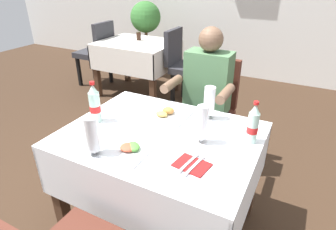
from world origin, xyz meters
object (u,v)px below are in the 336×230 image
beer_glass_left (92,136)px  potted_plant_corner (146,29)px  cola_bottle_secondary (95,104)px  background_chair_right (184,63)px  background_dining_table (137,55)px  plate_far_diner (168,114)px  seated_diner_far (205,97)px  background_chair_left (97,50)px  napkin_cutlery_set (192,165)px  background_table_tumbler (139,36)px  plate_near_camera (129,149)px  beer_glass_middle (209,103)px  beer_glass_right (202,124)px  cola_bottle_primary (253,125)px  chair_far_diner_seat (207,109)px  main_dining_table (161,156)px

beer_glass_left → potted_plant_corner: bearing=117.0°
cola_bottle_secondary → background_chair_right: 2.09m
background_dining_table → potted_plant_corner: (-0.32, 0.76, 0.20)m
plate_far_diner → seated_diner_far: bearing=81.8°
seated_diner_far → background_chair_left: 2.53m
napkin_cutlery_set → background_table_tumbler: bearing=128.0°
plate_near_camera → beer_glass_left: bearing=-142.4°
plate_near_camera → beer_glass_middle: size_ratio=1.04×
plate_far_diner → background_table_tumbler: bearing=127.5°
background_dining_table → beer_glass_right: bearing=-48.8°
cola_bottle_primary → potted_plant_corner: size_ratio=0.21×
potted_plant_corner → cola_bottle_secondary: bearing=-64.5°
chair_far_diner_seat → background_dining_table: bearing=142.0°
plate_near_camera → background_chair_left: (-2.13, 2.23, -0.21)m
background_dining_table → background_chair_right: background_chair_right is taller
beer_glass_middle → beer_glass_right: (0.07, -0.30, 0.00)m
chair_far_diner_seat → beer_glass_left: bearing=-99.7°
seated_diner_far → background_chair_right: bearing=121.0°
main_dining_table → background_table_tumbler: background_table_tumbler is taller
cola_bottle_primary → background_chair_left: size_ratio=0.26×
napkin_cutlery_set → potted_plant_corner: (-2.08, 2.96, 0.01)m
seated_diner_far → background_chair_left: bearing=150.3°
beer_glass_middle → background_chair_left: bearing=144.9°
plate_far_diner → cola_bottle_primary: cola_bottle_primary is taller
beer_glass_right → plate_near_camera: bearing=-140.0°
chair_far_diner_seat → beer_glass_middle: (0.19, -0.53, 0.31)m
beer_glass_right → cola_bottle_secondary: size_ratio=0.85×
plate_far_diner → cola_bottle_secondary: (-0.38, -0.28, 0.10)m
plate_near_camera → cola_bottle_primary: bearing=35.4°
plate_far_diner → beer_glass_middle: bearing=19.9°
plate_far_diner → background_chair_right: background_chair_right is taller
cola_bottle_primary → plate_near_camera: bearing=-144.6°
beer_glass_middle → background_table_tumbler: (-1.68, 1.77, -0.06)m
cola_bottle_primary → background_chair_right: (-1.25, 1.83, -0.31)m
beer_glass_left → potted_plant_corner: (-1.58, 3.11, -0.10)m
cola_bottle_primary → napkin_cutlery_set: bearing=-120.3°
plate_near_camera → beer_glass_middle: (0.25, 0.56, 0.10)m
beer_glass_left → cola_bottle_secondary: size_ratio=0.83×
plate_far_diner → beer_glass_left: 0.61m
cola_bottle_primary → napkin_cutlery_set: size_ratio=1.30×
seated_diner_far → beer_glass_left: size_ratio=5.61×
seated_diner_far → background_table_tumbler: bearing=138.0°
main_dining_table → chair_far_diner_seat: size_ratio=1.19×
beer_glass_middle → cola_bottle_secondary: 0.73m
cola_bottle_secondary → background_chair_left: size_ratio=0.28×
main_dining_table → seated_diner_far: 0.75m
plate_near_camera → background_chair_left: bearing=133.6°
chair_far_diner_seat → background_chair_left: 2.47m
cola_bottle_primary → napkin_cutlery_set: (-0.21, -0.36, -0.11)m
plate_near_camera → cola_bottle_primary: 0.70m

